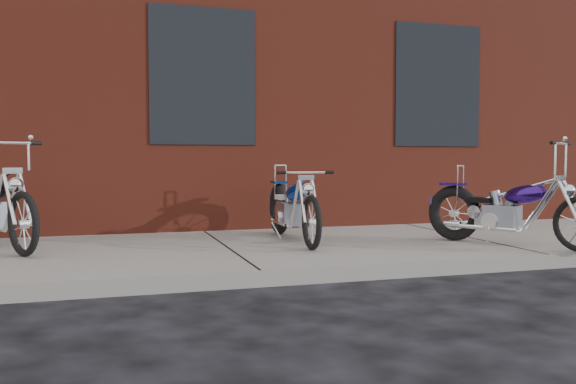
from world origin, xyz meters
name	(u,v)px	position (x,y,z in m)	size (l,w,h in m)	color
ground	(261,288)	(0.00, 0.00, 0.00)	(120.00, 120.00, 0.00)	black
sidewalk	(226,253)	(0.00, 1.50, 0.07)	(22.00, 3.00, 0.15)	gray
building_brick	(164,20)	(0.00, 8.00, 4.00)	(22.00, 10.00, 8.00)	maroon
chopper_purple	(509,213)	(3.00, 0.64, 0.52)	(1.12, 1.80, 1.14)	black
chopper_blue	(293,210)	(0.84, 1.74, 0.52)	(0.50, 2.03, 0.88)	black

